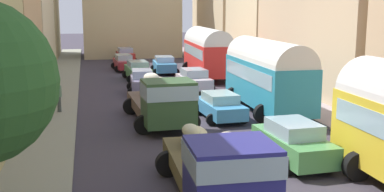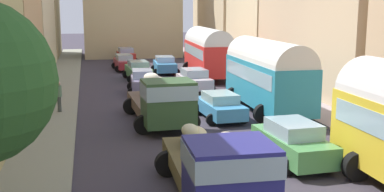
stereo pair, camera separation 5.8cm
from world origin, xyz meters
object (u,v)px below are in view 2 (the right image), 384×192
at_px(car_6, 194,80).
at_px(car_0, 142,82).
at_px(parked_bus_2, 208,50).
at_px(car_5, 220,106).
at_px(car_2, 124,62).
at_px(car_7, 165,65).
at_px(cargo_truck_0, 219,166).
at_px(cargo_truck_1, 162,100).
at_px(pedestrian_0, 41,103).
at_px(car_3, 126,55).
at_px(parked_bus_1, 267,72).
at_px(pedestrian_1, 59,95).
at_px(car_4, 293,142).
at_px(car_1, 138,70).

bearing_deg(car_6, car_0, -174.99).
height_order(parked_bus_2, car_5, parked_bus_2).
bearing_deg(car_2, car_7, -40.81).
xyz_separation_m(cargo_truck_0, cargo_truck_1, (-0.14, 10.03, 0.09)).
relative_size(car_5, pedestrian_0, 2.23).
bearing_deg(car_2, pedestrian_0, -106.07).
xyz_separation_m(car_3, car_5, (2.70, -27.67, -0.07)).
bearing_deg(car_2, car_6, -71.86).
bearing_deg(cargo_truck_0, car_5, 74.06).
height_order(parked_bus_1, pedestrian_1, parked_bus_1).
xyz_separation_m(car_3, car_7, (2.69, -9.45, -0.02)).
distance_m(car_5, pedestrian_1, 8.91).
bearing_deg(cargo_truck_1, pedestrian_1, 143.54).
xyz_separation_m(parked_bus_1, pedestrian_0, (-12.21, -0.06, -1.19)).
bearing_deg(car_3, pedestrian_1, -102.96).
xyz_separation_m(car_3, car_4, (3.47, -35.16, 0.02)).
relative_size(car_0, car_3, 0.95).
distance_m(car_1, car_2, 6.52).
bearing_deg(car_7, parked_bus_1, -79.70).
bearing_deg(car_3, car_0, -91.25).
xyz_separation_m(car_2, car_5, (3.38, -21.13, -0.03)).
distance_m(car_0, pedestrian_0, 9.57).
bearing_deg(car_3, cargo_truck_0, -90.55).
xyz_separation_m(cargo_truck_0, car_7, (3.06, 28.98, -0.46)).
bearing_deg(car_7, cargo_truck_0, -96.04).
relative_size(car_4, pedestrian_0, 2.31).
height_order(car_1, car_2, car_1).
distance_m(parked_bus_1, car_6, 8.24).
height_order(parked_bus_1, pedestrian_0, parked_bus_1).
bearing_deg(car_6, pedestrian_1, -146.76).
relative_size(cargo_truck_1, car_0, 1.86).
height_order(car_2, car_3, car_3).
bearing_deg(parked_bus_1, pedestrian_1, 170.86).
xyz_separation_m(car_2, car_3, (0.68, 6.54, 0.04)).
relative_size(parked_bus_1, car_4, 2.04).
distance_m(cargo_truck_0, pedestrian_1, 14.81).
height_order(cargo_truck_0, car_6, cargo_truck_0).
height_order(car_6, car_7, car_6).
relative_size(cargo_truck_1, car_5, 1.83).
distance_m(parked_bus_1, car_3, 27.10).
xyz_separation_m(car_0, car_2, (-0.26, 12.51, -0.06)).
distance_m(car_3, car_5, 27.80).
xyz_separation_m(cargo_truck_1, car_4, (3.98, -6.76, -0.51)).
distance_m(car_3, car_7, 9.83).
distance_m(car_2, car_6, 12.82).
height_order(cargo_truck_0, cargo_truck_1, cargo_truck_1).
height_order(parked_bus_2, car_6, parked_bus_2).
xyz_separation_m(car_5, pedestrian_0, (-9.13, 1.18, 0.33)).
bearing_deg(cargo_truck_1, cargo_truck_0, -89.19).
height_order(car_0, car_6, car_0).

